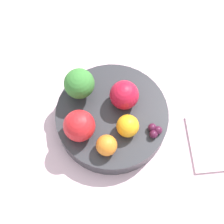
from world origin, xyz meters
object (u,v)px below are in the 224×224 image
apple_green (79,126)px  orange_front (107,145)px  broccoli (79,84)px  grape_cluster (155,131)px  napkin (222,142)px  bowl (112,118)px  orange_back (128,126)px  apple_red (124,95)px

apple_green → orange_front: (0.04, -0.05, -0.01)m
broccoli → orange_front: broccoli is taller
grape_cluster → apple_green: bearing=164.1°
orange_front → napkin: (0.23, -0.04, -0.06)m
broccoli → orange_front: bearing=-80.9°
bowl → grape_cluster: 0.10m
orange_back → napkin: bearing=-18.5°
bowl → apple_red: apple_red is taller
apple_green → orange_front: apple_green is taller
napkin → orange_front: bearing=171.3°
broccoli → apple_green: bearing=-103.9°
bowl → orange_front: orange_front is taller
orange_front → orange_back: orange_back is taller
orange_front → napkin: bearing=-8.7°
grape_cluster → orange_front: bearing=-175.4°
apple_green → orange_front: bearing=-49.6°
orange_back → napkin: 0.20m
orange_back → napkin: orange_back is taller
orange_front → orange_back: size_ratio=0.92×
bowl → grape_cluster: bearing=-40.1°
orange_back → napkin: (0.18, -0.06, -0.06)m
apple_red → napkin: bearing=-35.2°
apple_red → orange_front: apple_red is taller
orange_front → bowl: bearing=66.7°
apple_green → napkin: size_ratio=0.41×
apple_red → orange_front: 0.11m
broccoli → napkin: 0.31m
apple_red → napkin: 0.22m
grape_cluster → napkin: (0.14, -0.04, -0.05)m
apple_red → napkin: apple_red is taller
broccoli → grape_cluster: 0.17m
apple_red → grape_cluster: (0.04, -0.08, -0.02)m
bowl → apple_red: 0.06m
broccoli → grape_cluster: (0.12, -0.12, -0.03)m
orange_back → grape_cluster: 0.05m
orange_back → bowl: bearing=116.4°
apple_green → grape_cluster: (0.14, -0.04, -0.02)m
bowl → orange_back: 0.06m
broccoli → apple_red: broccoli is taller
apple_red → napkin: size_ratio=0.39×
broccoli → napkin: size_ratio=0.48×
orange_back → grape_cluster: size_ratio=1.46×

